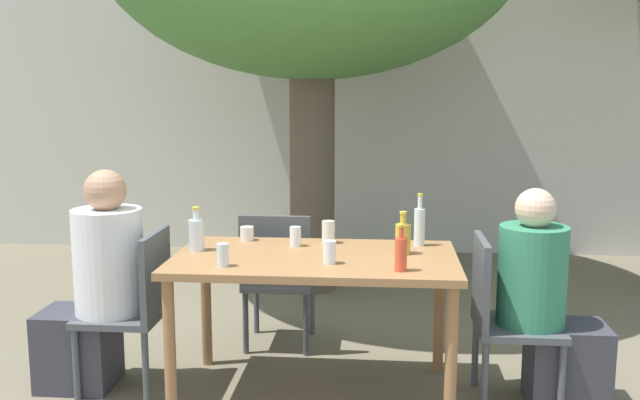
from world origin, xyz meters
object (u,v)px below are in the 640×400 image
at_px(patio_chair_2, 278,273).
at_px(drinking_glass_2, 223,255).
at_px(patio_chair_1, 501,312).
at_px(person_seated_0, 96,290).
at_px(water_bottle_0, 197,234).
at_px(oil_cruet_1, 403,238).
at_px(soda_bottle_3, 401,253).
at_px(drinking_glass_4, 295,236).
at_px(patio_chair_0, 137,302).
at_px(drinking_glass_1, 330,252).
at_px(water_bottle_2, 419,226).
at_px(drinking_glass_0, 247,234).
at_px(dining_table_front, 315,271).
at_px(drinking_glass_3, 328,232).
at_px(person_seated_1, 547,310).

distance_m(patio_chair_2, drinking_glass_2, 0.99).
height_order(patio_chair_1, drinking_glass_2, drinking_glass_2).
xyz_separation_m(person_seated_0, water_bottle_0, (0.55, 0.06, 0.31)).
distance_m(oil_cruet_1, soda_bottle_3, 0.36).
bearing_deg(drinking_glass_4, drinking_glass_2, -122.52).
distance_m(patio_chair_0, person_seated_0, 0.23).
distance_m(patio_chair_1, drinking_glass_4, 1.18).
height_order(patio_chair_1, drinking_glass_1, drinking_glass_1).
relative_size(water_bottle_2, drinking_glass_0, 3.63).
bearing_deg(patio_chair_0, water_bottle_2, 100.56).
height_order(person_seated_0, drinking_glass_0, person_seated_0).
distance_m(patio_chair_1, soda_bottle_3, 0.71).
relative_size(patio_chair_0, soda_bottle_3, 3.82).
distance_m(water_bottle_0, soda_bottle_3, 1.15).
bearing_deg(drinking_glass_0, dining_table_front, -38.15).
bearing_deg(drinking_glass_3, drinking_glass_2, -130.08).
bearing_deg(person_seated_1, patio_chair_2, 66.44).
distance_m(patio_chair_2, water_bottle_2, 1.02).
bearing_deg(patio_chair_1, drinking_glass_1, 100.42).
height_order(soda_bottle_3, drinking_glass_0, soda_bottle_3).
xyz_separation_m(person_seated_1, water_bottle_0, (-1.87, 0.06, 0.36)).
xyz_separation_m(water_bottle_2, drinking_glass_3, (-0.51, 0.02, -0.05)).
distance_m(patio_chair_2, drinking_glass_1, 0.97).
distance_m(dining_table_front, person_seated_1, 1.23).
relative_size(patio_chair_2, water_bottle_2, 2.99).
height_order(patio_chair_2, person_seated_0, person_seated_0).
bearing_deg(dining_table_front, oil_cruet_1, 9.92).
bearing_deg(drinking_glass_1, water_bottle_0, 162.91).
bearing_deg(drinking_glass_0, drinking_glass_3, -3.28).
bearing_deg(drinking_glass_2, water_bottle_0, 123.67).
height_order(dining_table_front, drinking_glass_2, drinking_glass_2).
distance_m(patio_chair_2, soda_bottle_3, 1.25).
distance_m(oil_cruet_1, drinking_glass_2, 0.96).
distance_m(drinking_glass_0, drinking_glass_4, 0.32).
height_order(dining_table_front, oil_cruet_1, oil_cruet_1).
bearing_deg(drinking_glass_4, water_bottle_2, 6.02).
height_order(oil_cruet_1, drinking_glass_4, oil_cruet_1).
height_order(person_seated_1, drinking_glass_2, person_seated_1).
relative_size(patio_chair_1, patio_chair_2, 1.00).
bearing_deg(water_bottle_0, drinking_glass_2, -56.33).
xyz_separation_m(water_bottle_2, drinking_glass_0, (-0.99, 0.05, -0.07)).
height_order(dining_table_front, patio_chair_1, patio_chair_1).
height_order(person_seated_1, water_bottle_2, person_seated_1).
bearing_deg(patio_chair_2, drinking_glass_0, 68.29).
relative_size(water_bottle_2, soda_bottle_3, 1.28).
bearing_deg(patio_chair_0, drinking_glass_2, 64.22).
relative_size(dining_table_front, drinking_glass_4, 13.54).
relative_size(person_seated_1, drinking_glass_0, 14.10).
bearing_deg(patio_chair_2, water_bottle_2, 156.54).
xyz_separation_m(patio_chair_1, person_seated_0, (-2.19, -0.00, 0.06)).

